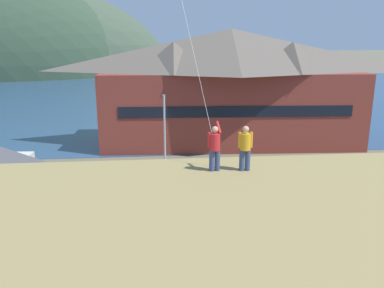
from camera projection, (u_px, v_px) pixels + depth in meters
ground_plane at (191, 248)px, 22.59m from camera, size 600.00×600.00×0.00m
parking_lot_pad at (184, 210)px, 27.38m from camera, size 40.00×20.00×0.10m
bay_water at (163, 95)px, 80.22m from camera, size 360.00×84.00×0.03m
harbor_lodge at (230, 84)px, 43.25m from camera, size 29.30×12.13×12.28m
wharf_dock at (176, 117)px, 56.68m from camera, size 3.20×13.77×0.70m
moored_boat_wharfside at (149, 119)px, 53.52m from camera, size 2.93×8.56×2.16m
moored_boat_outer_mooring at (205, 119)px, 53.99m from camera, size 3.59×8.60×2.16m
parked_car_front_row_silver at (41, 243)px, 20.93m from camera, size 4.25×2.15×1.82m
parked_car_mid_row_near at (360, 220)px, 23.60m from camera, size 4.30×2.25×1.82m
parked_car_front_row_end at (261, 182)px, 29.71m from camera, size 4.27×2.20×1.82m
parked_car_back_row_right at (113, 191)px, 27.95m from camera, size 4.29×2.23×1.82m
parked_car_lone_by_shed at (238, 227)px, 22.71m from camera, size 4.29×2.24×1.82m
parked_car_front_row_red at (377, 180)px, 30.21m from camera, size 4.21×2.07×1.82m
parking_light_pole at (165, 133)px, 31.54m from camera, size 0.24×0.78×7.01m
person_kite_flyer at (215, 147)px, 15.09m from camera, size 0.52×0.68×1.86m
person_companion at (245, 147)px, 15.12m from camera, size 0.55×0.40×1.74m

